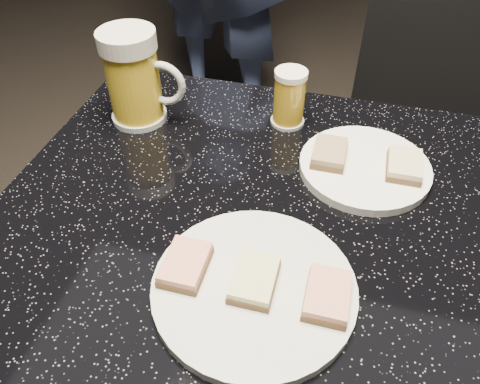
% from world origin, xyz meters
% --- Properties ---
extents(plate_large, '(0.24, 0.24, 0.01)m').
position_xyz_m(plate_large, '(0.05, -0.11, 0.76)').
color(plate_large, silver).
rests_on(plate_large, table).
extents(plate_small, '(0.20, 0.20, 0.01)m').
position_xyz_m(plate_small, '(0.16, 0.15, 0.76)').
color(plate_small, white).
rests_on(plate_small, table).
extents(table, '(0.70, 0.70, 0.75)m').
position_xyz_m(table, '(0.00, 0.00, 0.51)').
color(table, black).
rests_on(table, floor).
extents(beer_mug, '(0.14, 0.09, 0.16)m').
position_xyz_m(beer_mug, '(-0.23, 0.19, 0.83)').
color(beer_mug, silver).
rests_on(beer_mug, table).
extents(beer_tumbler, '(0.06, 0.06, 0.10)m').
position_xyz_m(beer_tumbler, '(0.02, 0.24, 0.80)').
color(beer_tumbler, silver).
rests_on(beer_tumbler, table).
extents(chair, '(0.40, 0.40, 0.86)m').
position_xyz_m(chair, '(0.31, 0.59, 0.50)').
color(chair, black).
rests_on(chair, floor).
extents(canapes_on_plate_large, '(0.22, 0.07, 0.02)m').
position_xyz_m(canapes_on_plate_large, '(0.05, -0.11, 0.77)').
color(canapes_on_plate_large, '#4C3521').
rests_on(canapes_on_plate_large, plate_large).
extents(canapes_on_plate_small, '(0.16, 0.07, 0.02)m').
position_xyz_m(canapes_on_plate_small, '(0.16, 0.15, 0.77)').
color(canapes_on_plate_small, '#4C3521').
rests_on(canapes_on_plate_small, plate_small).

